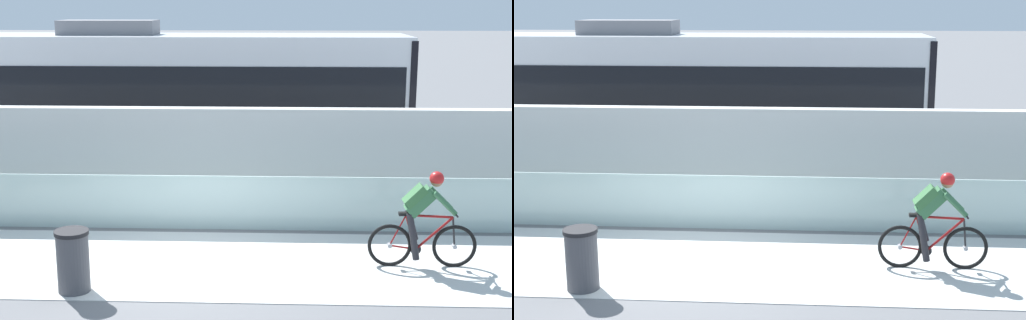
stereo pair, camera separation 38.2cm
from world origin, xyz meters
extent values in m
plane|color=slate|center=(0.00, 0.00, 0.00)|extent=(200.00, 200.00, 0.00)
cube|color=silver|center=(0.00, 0.00, 0.01)|extent=(32.00, 3.20, 0.01)
cube|color=#ADC6C1|center=(0.00, 1.85, 0.52)|extent=(32.00, 0.05, 1.05)
cube|color=silver|center=(0.00, 3.65, 1.04)|extent=(32.00, 0.36, 2.08)
cube|color=#595654|center=(0.00, 6.13, 0.00)|extent=(32.00, 0.08, 0.01)
cube|color=#595654|center=(0.00, 7.57, 0.00)|extent=(32.00, 0.08, 0.01)
cube|color=silver|center=(-0.85, 6.85, 1.90)|extent=(11.00, 2.50, 3.10)
cube|color=black|center=(-0.85, 6.85, 2.25)|extent=(10.56, 2.54, 1.04)
cube|color=orange|center=(-0.85, 6.85, 0.53)|extent=(10.78, 2.53, 0.28)
cube|color=slate|center=(-2.83, 6.85, 3.63)|extent=(2.40, 1.10, 0.36)
cube|color=#232326|center=(-4.37, 6.85, 0.36)|extent=(1.40, 1.88, 0.20)
cylinder|color=black|center=(-4.37, 6.13, 0.30)|extent=(0.60, 0.10, 0.60)
cylinder|color=black|center=(-4.37, 7.57, 0.30)|extent=(0.60, 0.10, 0.60)
cube|color=#232326|center=(2.67, 6.85, 0.36)|extent=(1.40, 1.88, 0.20)
cylinder|color=black|center=(2.67, 6.13, 0.30)|extent=(0.60, 0.10, 0.60)
cylinder|color=black|center=(2.67, 7.57, 0.30)|extent=(0.60, 0.10, 0.60)
cube|color=black|center=(4.60, 6.85, 1.90)|extent=(0.16, 2.54, 2.94)
torus|color=black|center=(4.39, 0.00, 0.36)|extent=(0.72, 0.06, 0.72)
cylinder|color=#99999E|center=(4.39, 0.00, 0.36)|extent=(0.07, 0.10, 0.07)
torus|color=black|center=(3.34, 0.00, 0.36)|extent=(0.72, 0.06, 0.72)
cylinder|color=#99999E|center=(3.34, 0.00, 0.36)|extent=(0.07, 0.10, 0.07)
cylinder|color=maroon|center=(4.06, 0.00, 0.57)|extent=(0.60, 0.04, 0.58)
cylinder|color=maroon|center=(3.68, 0.00, 0.59)|extent=(0.22, 0.04, 0.59)
cylinder|color=maroon|center=(3.97, 0.00, 0.86)|extent=(0.76, 0.04, 0.07)
cylinder|color=maroon|center=(3.56, 0.00, 0.33)|extent=(0.43, 0.03, 0.09)
cylinder|color=maroon|center=(3.47, 0.00, 0.62)|extent=(0.27, 0.02, 0.53)
cylinder|color=black|center=(4.37, 0.00, 0.60)|extent=(0.08, 0.03, 0.49)
cube|color=black|center=(3.59, 0.00, 0.90)|extent=(0.24, 0.10, 0.05)
cylinder|color=black|center=(4.34, 0.00, 0.95)|extent=(0.03, 0.58, 0.03)
cylinder|color=#262628|center=(3.77, 0.00, 0.30)|extent=(0.18, 0.02, 0.18)
cube|color=#33663F|center=(3.81, 0.00, 1.11)|extent=(0.50, 0.28, 0.51)
cube|color=#336638|center=(3.71, 0.00, 1.21)|extent=(0.38, 0.30, 0.38)
sphere|color=#997051|center=(4.05, 0.00, 1.46)|extent=(0.20, 0.20, 0.20)
sphere|color=red|center=(4.05, 0.00, 1.49)|extent=(0.23, 0.23, 0.23)
cylinder|color=#33663F|center=(4.17, -0.16, 1.12)|extent=(0.41, 0.08, 0.41)
cylinder|color=#33663F|center=(4.17, 0.16, 1.12)|extent=(0.41, 0.08, 0.41)
cylinder|color=black|center=(3.70, -0.09, 0.55)|extent=(0.25, 0.11, 0.79)
cylinder|color=black|center=(3.70, 0.09, 0.69)|extent=(0.25, 0.11, 0.52)
cylinder|color=#47474C|center=(-1.52, -1.25, 0.45)|extent=(0.48, 0.48, 0.90)
cylinder|color=black|center=(-1.52, -1.25, 0.93)|extent=(0.51, 0.51, 0.06)
camera|label=1|loc=(1.61, -11.15, 4.25)|focal=50.01mm
camera|label=2|loc=(1.99, -11.13, 4.25)|focal=50.01mm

